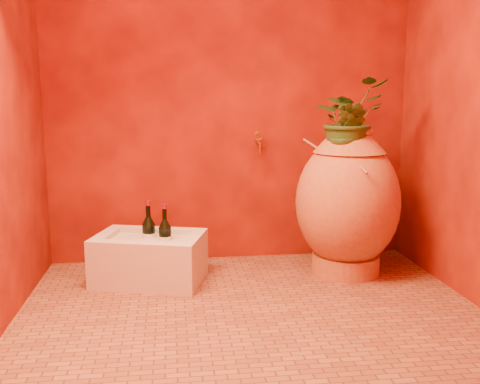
{
  "coord_description": "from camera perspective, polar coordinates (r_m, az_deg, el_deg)",
  "views": [
    {
      "loc": [
        -0.42,
        -2.7,
        1.14
      ],
      "look_at": [
        -0.02,
        0.35,
        0.59
      ],
      "focal_mm": 40.0,
      "sensor_mm": 36.0,
      "label": 1
    }
  ],
  "objects": [
    {
      "name": "plant_side",
      "position": [
        3.36,
        11.38,
        6.07
      ],
      "size": [
        0.27,
        0.26,
        0.39
      ],
      "primitive_type": "imported",
      "rotation": [
        0.0,
        0.0,
        -0.61
      ],
      "color": "#274B1B",
      "rests_on": "amphora"
    },
    {
      "name": "wall_back",
      "position": [
        3.73,
        -1.06,
        11.79
      ],
      "size": [
        2.5,
        0.02,
        2.5
      ],
      "primitive_type": "cube",
      "color": "#500B04",
      "rests_on": "ground"
    },
    {
      "name": "wine_bottle_b",
      "position": [
        3.4,
        -9.7,
        -4.56
      ],
      "size": [
        0.08,
        0.08,
        0.34
      ],
      "color": "black",
      "rests_on": "stone_basin"
    },
    {
      "name": "wall_tap",
      "position": [
        3.69,
        2.01,
        5.41
      ],
      "size": [
        0.06,
        0.13,
        0.15
      ],
      "color": "olive",
      "rests_on": "wall_back"
    },
    {
      "name": "wine_bottle_c",
      "position": [
        3.4,
        -9.68,
        -4.6
      ],
      "size": [
        0.08,
        0.08,
        0.34
      ],
      "color": "black",
      "rests_on": "stone_basin"
    },
    {
      "name": "floor",
      "position": [
        2.96,
        1.24,
        -12.55
      ],
      "size": [
        2.5,
        2.5,
        0.0
      ],
      "primitive_type": "plane",
      "color": "brown",
      "rests_on": "ground"
    },
    {
      "name": "amphora",
      "position": [
        3.51,
        11.41,
        -1.01
      ],
      "size": [
        0.89,
        0.89,
        0.96
      ],
      "rotation": [
        0.0,
        0.0,
        0.43
      ],
      "color": "#B76333",
      "rests_on": "floor"
    },
    {
      "name": "stone_basin",
      "position": [
        3.4,
        -9.61,
        -7.08
      ],
      "size": [
        0.75,
        0.62,
        0.3
      ],
      "rotation": [
        0.0,
        0.0,
        -0.28
      ],
      "color": "beige",
      "rests_on": "floor"
    },
    {
      "name": "plant_main",
      "position": [
        3.44,
        11.51,
        7.67
      ],
      "size": [
        0.58,
        0.55,
        0.5
      ],
      "primitive_type": "imported",
      "rotation": [
        0.0,
        0.0,
        0.46
      ],
      "color": "#274B1B",
      "rests_on": "amphora"
    },
    {
      "name": "wine_bottle_a",
      "position": [
        3.33,
        -7.99,
        -4.92
      ],
      "size": [
        0.08,
        0.08,
        0.33
      ],
      "color": "black",
      "rests_on": "stone_basin"
    }
  ]
}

